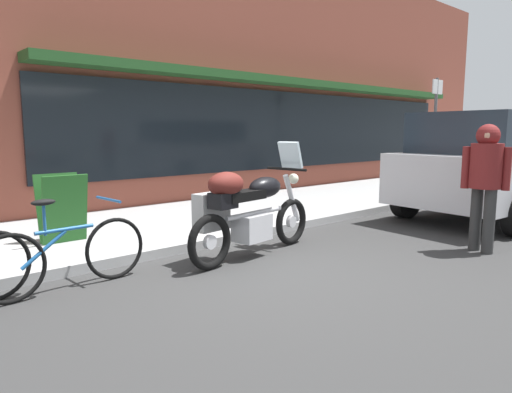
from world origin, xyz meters
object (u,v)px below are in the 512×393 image
touring_motorcycle (246,209)px  pedestrian_walking (486,173)px  parking_sign_pole (435,125)px  parked_minivan (501,163)px  sandwich_board_sign (62,208)px  parked_bicycle (66,254)px

touring_motorcycle → pedestrian_walking: bearing=-36.5°
parking_sign_pole → pedestrian_walking: bearing=-145.9°
parked_minivan → pedestrian_walking: parked_minivan is taller
parked_minivan → sandwich_board_sign: bearing=157.5°
parked_minivan → touring_motorcycle: bearing=169.4°
touring_motorcycle → sandwich_board_sign: size_ratio=2.48×
touring_motorcycle → parked_minivan: bearing=-10.6°
parked_bicycle → parked_minivan: size_ratio=0.36×
parked_bicycle → touring_motorcycle: bearing=-7.1°
touring_motorcycle → sandwich_board_sign: (-1.53, 1.80, -0.04)m
parked_bicycle → pedestrian_walking: size_ratio=1.03×
touring_motorcycle → parked_minivan: parked_minivan is taller
pedestrian_walking → parking_sign_pole: (4.30, 2.91, 0.64)m
parked_bicycle → parked_minivan: 7.32m
parked_bicycle → pedestrian_walking: bearing=-24.6°
pedestrian_walking → sandwich_board_sign: size_ratio=1.86×
pedestrian_walking → parking_sign_pole: size_ratio=0.62×
touring_motorcycle → parking_sign_pole: parking_sign_pole is taller
touring_motorcycle → parked_bicycle: bearing=172.9°
sandwich_board_sign → parked_bicycle: bearing=-108.4°
pedestrian_walking → parked_bicycle: bearing=155.4°
parked_minivan → sandwich_board_sign: size_ratio=5.32×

